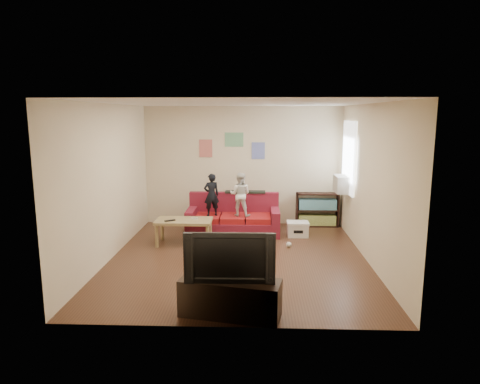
{
  "coord_description": "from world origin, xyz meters",
  "views": [
    {
      "loc": [
        0.31,
        -7.25,
        2.52
      ],
      "look_at": [
        0.0,
        0.8,
        1.05
      ],
      "focal_mm": 32.0,
      "sensor_mm": 36.0,
      "label": 1
    }
  ],
  "objects_px": {
    "file_box": "(298,229)",
    "television": "(230,255)",
    "sofa": "(234,219)",
    "child_b": "(240,194)",
    "bookshelf": "(317,211)",
    "coffee_table": "(184,223)",
    "tv_stand": "(230,298)",
    "child_a": "(211,195)"
  },
  "relations": [
    {
      "from": "bookshelf",
      "to": "tv_stand",
      "type": "bearing_deg",
      "value": -110.81
    },
    {
      "from": "child_a",
      "to": "child_b",
      "type": "distance_m",
      "value": 0.6
    },
    {
      "from": "sofa",
      "to": "tv_stand",
      "type": "height_order",
      "value": "sofa"
    },
    {
      "from": "file_box",
      "to": "television",
      "type": "distance_m",
      "value": 3.87
    },
    {
      "from": "sofa",
      "to": "child_a",
      "type": "xyz_separation_m",
      "value": [
        -0.45,
        -0.17,
        0.57
      ]
    },
    {
      "from": "child_a",
      "to": "coffee_table",
      "type": "relative_size",
      "value": 0.82
    },
    {
      "from": "file_box",
      "to": "television",
      "type": "xyz_separation_m",
      "value": [
        -1.19,
        -3.63,
        0.64
      ]
    },
    {
      "from": "bookshelf",
      "to": "file_box",
      "type": "relative_size",
      "value": 2.13
    },
    {
      "from": "coffee_table",
      "to": "bookshelf",
      "type": "bearing_deg",
      "value": 27.9
    },
    {
      "from": "tv_stand",
      "to": "television",
      "type": "xyz_separation_m",
      "value": [
        0.0,
        0.0,
        0.56
      ]
    },
    {
      "from": "coffee_table",
      "to": "file_box",
      "type": "relative_size",
      "value": 2.43
    },
    {
      "from": "sofa",
      "to": "tv_stand",
      "type": "bearing_deg",
      "value": -87.57
    },
    {
      "from": "child_b",
      "to": "bookshelf",
      "type": "bearing_deg",
      "value": -144.57
    },
    {
      "from": "tv_stand",
      "to": "television",
      "type": "bearing_deg",
      "value": 0.0
    },
    {
      "from": "child_a",
      "to": "coffee_table",
      "type": "height_order",
      "value": "child_a"
    },
    {
      "from": "child_b",
      "to": "file_box",
      "type": "relative_size",
      "value": 2.05
    },
    {
      "from": "child_b",
      "to": "coffee_table",
      "type": "height_order",
      "value": "child_b"
    },
    {
      "from": "coffee_table",
      "to": "tv_stand",
      "type": "distance_m",
      "value": 3.21
    },
    {
      "from": "child_a",
      "to": "tv_stand",
      "type": "xyz_separation_m",
      "value": [
        0.62,
        -3.7,
        -0.62
      ]
    },
    {
      "from": "child_a",
      "to": "file_box",
      "type": "height_order",
      "value": "child_a"
    },
    {
      "from": "sofa",
      "to": "television",
      "type": "distance_m",
      "value": 3.9
    },
    {
      "from": "child_a",
      "to": "television",
      "type": "bearing_deg",
      "value": 79.16
    },
    {
      "from": "sofa",
      "to": "file_box",
      "type": "relative_size",
      "value": 4.37
    },
    {
      "from": "coffee_table",
      "to": "television",
      "type": "distance_m",
      "value": 3.23
    },
    {
      "from": "coffee_table",
      "to": "tv_stand",
      "type": "height_order",
      "value": "coffee_table"
    },
    {
      "from": "coffee_table",
      "to": "bookshelf",
      "type": "xyz_separation_m",
      "value": [
        2.8,
        1.48,
        -0.08
      ]
    },
    {
      "from": "sofa",
      "to": "coffee_table",
      "type": "distance_m",
      "value": 1.27
    },
    {
      "from": "child_a",
      "to": "child_b",
      "type": "height_order",
      "value": "child_b"
    },
    {
      "from": "coffee_table",
      "to": "tv_stand",
      "type": "bearing_deg",
      "value": -70.09
    },
    {
      "from": "sofa",
      "to": "tv_stand",
      "type": "xyz_separation_m",
      "value": [
        0.16,
        -3.86,
        -0.05
      ]
    },
    {
      "from": "file_box",
      "to": "television",
      "type": "bearing_deg",
      "value": -108.16
    },
    {
      "from": "sofa",
      "to": "child_a",
      "type": "distance_m",
      "value": 0.75
    },
    {
      "from": "bookshelf",
      "to": "file_box",
      "type": "height_order",
      "value": "bookshelf"
    },
    {
      "from": "child_b",
      "to": "file_box",
      "type": "xyz_separation_m",
      "value": [
        1.21,
        -0.07,
        -0.71
      ]
    },
    {
      "from": "child_b",
      "to": "bookshelf",
      "type": "distance_m",
      "value": 1.97
    },
    {
      "from": "bookshelf",
      "to": "file_box",
      "type": "xyz_separation_m",
      "value": [
        -0.52,
        -0.87,
        -0.18
      ]
    },
    {
      "from": "sofa",
      "to": "file_box",
      "type": "distance_m",
      "value": 1.38
    },
    {
      "from": "coffee_table",
      "to": "child_a",
      "type": "bearing_deg",
      "value": 55.25
    },
    {
      "from": "child_a",
      "to": "file_box",
      "type": "xyz_separation_m",
      "value": [
        1.81,
        -0.07,
        -0.7
      ]
    },
    {
      "from": "sofa",
      "to": "bookshelf",
      "type": "bearing_deg",
      "value": 18.61
    },
    {
      "from": "coffee_table",
      "to": "file_box",
      "type": "distance_m",
      "value": 2.38
    },
    {
      "from": "file_box",
      "to": "tv_stand",
      "type": "distance_m",
      "value": 3.82
    }
  ]
}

